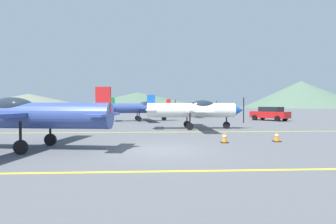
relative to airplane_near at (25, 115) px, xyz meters
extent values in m
plane|color=#54565B|center=(5.67, -0.39, -1.51)|extent=(400.00, 400.00, 0.00)
cube|color=yellow|center=(5.67, -4.14, -1.50)|extent=(80.00, 0.16, 0.01)
cube|color=yellow|center=(5.67, 6.84, -1.50)|extent=(80.00, 0.16, 0.01)
cylinder|color=#33478C|center=(0.30, -0.04, -0.04)|extent=(6.96, 2.08, 1.11)
ellipsoid|color=#1E2833|center=(-0.60, 0.09, 0.29)|extent=(2.13, 1.19, 0.91)
cube|color=#33478C|center=(-0.10, 0.01, 0.01)|extent=(2.36, 8.97, 0.16)
cube|color=#33478C|center=(3.40, -0.49, 0.01)|extent=(1.07, 2.70, 0.10)
cube|color=red|center=(3.40, -0.49, 0.56)|extent=(0.65, 0.21, 1.21)
cylinder|color=black|center=(0.65, 1.03, -0.72)|extent=(0.10, 0.10, 1.02)
cylinder|color=black|center=(0.65, 1.03, -1.23)|extent=(0.58, 0.20, 0.57)
cylinder|color=black|center=(0.34, -1.17, -0.72)|extent=(0.10, 0.10, 1.02)
cylinder|color=black|center=(0.34, -1.17, -1.23)|extent=(0.58, 0.20, 0.57)
cylinder|color=white|center=(8.45, 9.32, -0.04)|extent=(6.90, 1.29, 1.11)
cone|color=blue|center=(12.24, 9.23, -0.04)|extent=(0.73, 0.96, 0.95)
cube|color=black|center=(12.65, 9.22, -0.04)|extent=(0.04, 0.12, 2.02)
ellipsoid|color=#1E2833|center=(9.36, 9.30, 0.29)|extent=(2.04, 0.96, 0.91)
cube|color=white|center=(8.85, 9.31, 0.01)|extent=(1.34, 8.92, 0.16)
cube|color=white|center=(5.32, 9.40, 0.01)|extent=(0.77, 2.65, 0.10)
cube|color=blue|center=(5.32, 9.40, 0.56)|extent=(0.64, 0.14, 1.21)
cylinder|color=black|center=(11.28, 9.25, -0.72)|extent=(0.10, 0.10, 1.02)
cylinder|color=black|center=(11.28, 9.25, -1.23)|extent=(0.57, 0.14, 0.57)
cylinder|color=black|center=(8.22, 8.22, -0.72)|extent=(0.10, 0.10, 1.02)
cylinder|color=black|center=(8.22, 8.22, -1.23)|extent=(0.57, 0.14, 0.57)
cylinder|color=black|center=(8.28, 10.44, -0.72)|extent=(0.10, 0.10, 1.02)
cylinder|color=black|center=(8.28, 10.44, -1.23)|extent=(0.57, 0.14, 0.57)
cylinder|color=#33478C|center=(3.94, 19.42, -0.04)|extent=(6.96, 2.18, 1.11)
cone|color=#1E8C3F|center=(7.69, 20.02, -0.04)|extent=(0.85, 1.04, 0.95)
cube|color=black|center=(8.09, 20.08, -0.04)|extent=(0.06, 0.13, 2.02)
ellipsoid|color=#1E2833|center=(4.84, 19.57, 0.29)|extent=(2.14, 1.22, 0.91)
cube|color=#33478C|center=(4.34, 19.49, 0.01)|extent=(2.50, 8.96, 0.16)
cube|color=#33478C|center=(0.85, 18.93, 0.01)|extent=(1.11, 2.71, 0.10)
cube|color=#1E8C3F|center=(0.85, 18.93, 0.56)|extent=(0.65, 0.22, 1.21)
cylinder|color=black|center=(6.74, 19.87, -0.72)|extent=(0.10, 0.10, 1.02)
cylinder|color=black|center=(6.74, 19.87, -1.23)|extent=(0.58, 0.21, 0.57)
cylinder|color=black|center=(3.92, 18.29, -0.72)|extent=(0.10, 0.10, 1.02)
cylinder|color=black|center=(3.92, 18.29, -1.23)|extent=(0.58, 0.21, 0.57)
cylinder|color=black|center=(3.57, 20.49, -0.72)|extent=(0.10, 0.10, 1.02)
cylinder|color=black|center=(3.57, 20.49, -1.23)|extent=(0.58, 0.21, 0.57)
cylinder|color=white|center=(10.91, 28.89, -0.04)|extent=(6.91, 1.32, 1.11)
cone|color=red|center=(14.70, 29.01, -0.04)|extent=(0.74, 0.97, 0.95)
cube|color=black|center=(15.11, 29.02, -0.04)|extent=(0.04, 0.12, 2.02)
ellipsoid|color=#1E2833|center=(11.82, 28.92, 0.29)|extent=(2.05, 0.97, 0.91)
cube|color=white|center=(11.32, 28.90, 0.01)|extent=(1.38, 8.93, 0.16)
cube|color=white|center=(7.78, 28.79, 0.01)|extent=(0.79, 2.65, 0.10)
cube|color=red|center=(7.78, 28.79, 0.56)|extent=(0.64, 0.14, 1.21)
cylinder|color=black|center=(13.74, 28.98, -0.72)|extent=(0.10, 0.10, 1.02)
cylinder|color=black|center=(13.74, 28.98, -1.23)|extent=(0.57, 0.14, 0.57)
cylinder|color=black|center=(10.74, 27.77, -0.72)|extent=(0.10, 0.10, 1.02)
cylinder|color=black|center=(10.74, 27.77, -1.23)|extent=(0.57, 0.14, 0.57)
cylinder|color=black|center=(10.68, 29.99, -0.72)|extent=(0.10, 0.10, 1.02)
cylinder|color=black|center=(10.68, 29.99, -1.23)|extent=(0.57, 0.14, 0.57)
cube|color=red|center=(19.22, 19.39, -0.81)|extent=(4.06, 4.50, 0.75)
cube|color=black|center=(19.31, 19.27, -0.16)|extent=(2.73, 2.87, 0.55)
cylinder|color=black|center=(19.06, 21.06, -1.19)|extent=(0.57, 0.64, 0.64)
cylinder|color=black|center=(17.64, 19.96, -1.19)|extent=(0.57, 0.64, 0.64)
cylinder|color=black|center=(20.80, 18.82, -1.19)|extent=(0.57, 0.64, 0.64)
cylinder|color=black|center=(19.37, 17.71, -1.19)|extent=(0.57, 0.64, 0.64)
cube|color=black|center=(11.90, 1.79, -1.49)|extent=(0.36, 0.36, 0.04)
cone|color=orange|center=(11.90, 1.79, -1.19)|extent=(0.29, 0.29, 0.55)
cylinder|color=white|center=(11.90, 1.79, -1.17)|extent=(0.20, 0.20, 0.08)
cube|color=black|center=(9.09, 1.56, -1.49)|extent=(0.36, 0.36, 0.04)
cone|color=orange|center=(9.09, 1.56, -1.19)|extent=(0.29, 0.29, 0.55)
cylinder|color=white|center=(9.09, 1.56, -1.17)|extent=(0.20, 0.20, 0.08)
cone|color=slate|center=(-67.65, 152.49, 2.43)|extent=(71.76, 71.76, 7.87)
cone|color=#4C6651|center=(-2.18, 131.62, 2.48)|extent=(73.56, 73.56, 7.98)
cone|color=#4C6651|center=(79.61, 120.98, 5.19)|extent=(57.79, 57.79, 13.40)
camera|label=1|loc=(5.49, -11.97, 0.46)|focal=29.10mm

